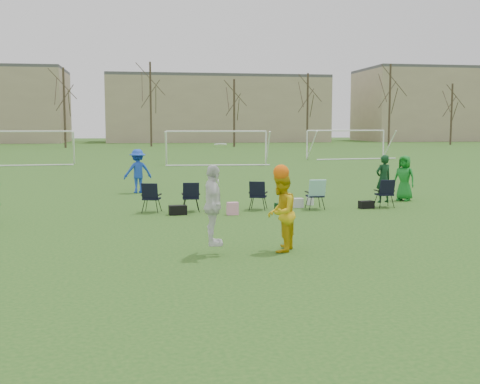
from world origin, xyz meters
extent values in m
plane|color=#23531A|center=(0.00, 0.00, 0.00)|extent=(260.00, 260.00, 0.00)
imported|color=blue|center=(-1.62, 13.72, 0.91)|extent=(1.32, 0.97, 1.83)
imported|color=#157723|center=(8.23, 9.42, 0.85)|extent=(0.95, 0.98, 1.70)
imported|color=white|center=(0.02, 1.04, 1.09)|extent=(0.50, 1.05, 1.74)
imported|color=gold|center=(1.56, 1.20, 0.87)|extent=(0.96, 1.05, 1.74)
sphere|color=#FF620D|center=(1.56, 1.20, 1.77)|extent=(0.35, 0.35, 0.35)
cylinder|color=white|center=(0.17, 0.94, 2.40)|extent=(0.27, 0.27, 0.07)
imported|color=#0E3619|center=(6.77, 7.90, 0.98)|extent=(0.68, 0.54, 1.65)
cube|color=black|center=(-0.36, 7.16, 0.15)|extent=(0.58, 0.36, 0.30)
cube|color=pink|center=(1.34, 6.87, 0.20)|extent=(0.37, 0.25, 0.40)
cube|color=#0D3314|center=(3.05, 7.34, 0.14)|extent=(0.49, 0.36, 0.28)
cube|color=silver|center=(3.78, 8.21, 0.16)|extent=(0.43, 0.32, 0.32)
cylinder|color=silver|center=(4.42, 8.78, 0.15)|extent=(0.26, 0.26, 0.30)
cube|color=black|center=(6.05, 7.60, 0.13)|extent=(0.53, 0.32, 0.26)
cube|color=black|center=(-1.17, 7.87, 0.48)|extent=(0.73, 0.73, 0.96)
cube|color=black|center=(0.10, 7.87, 0.48)|extent=(0.62, 0.62, 0.96)
cube|color=black|center=(2.37, 7.93, 0.48)|extent=(0.76, 0.76, 0.96)
cube|color=black|center=(4.28, 7.74, 0.48)|extent=(0.61, 0.61, 0.96)
cube|color=black|center=(6.77, 7.80, 0.48)|extent=(0.60, 0.60, 0.96)
cylinder|color=white|center=(-6.36, 34.32, 1.20)|extent=(0.12, 0.12, 2.40)
cylinder|color=white|center=(-10.00, 34.00, 2.40)|extent=(7.28, 0.76, 0.12)
cylinder|color=white|center=(0.36, 32.25, 1.20)|extent=(0.12, 0.12, 2.40)
cylinder|color=white|center=(7.64, 31.75, 1.20)|extent=(0.12, 0.12, 2.40)
cylinder|color=white|center=(4.00, 32.00, 2.40)|extent=(7.29, 0.63, 0.12)
cylinder|color=white|center=(12.39, 37.49, 1.20)|extent=(0.12, 0.12, 2.40)
cylinder|color=white|center=(19.61, 38.51, 1.20)|extent=(0.12, 0.12, 2.40)
cylinder|color=white|center=(16.00, 38.00, 2.40)|extent=(7.25, 1.13, 0.12)
cylinder|color=#382B21|center=(-11.00, 68.50, 5.10)|extent=(0.28, 0.28, 10.20)
cylinder|color=#382B21|center=(0.00, 71.50, 5.70)|extent=(0.28, 0.28, 11.40)
cylinder|color=#382B21|center=(11.00, 68.50, 4.50)|extent=(0.28, 0.28, 9.00)
cylinder|color=#382B21|center=(22.00, 71.50, 5.10)|extent=(0.28, 0.28, 10.20)
cylinder|color=#382B21|center=(33.00, 68.50, 5.70)|extent=(0.28, 0.28, 11.40)
cylinder|color=#382B21|center=(44.00, 71.50, 4.50)|extent=(0.28, 0.28, 9.00)
cube|color=tan|center=(12.00, 96.00, 5.50)|extent=(38.00, 16.00, 11.00)
cube|color=tan|center=(55.00, 96.00, 6.50)|extent=(30.00, 16.00, 13.00)
camera|label=1|loc=(-1.50, -11.67, 2.79)|focal=45.00mm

